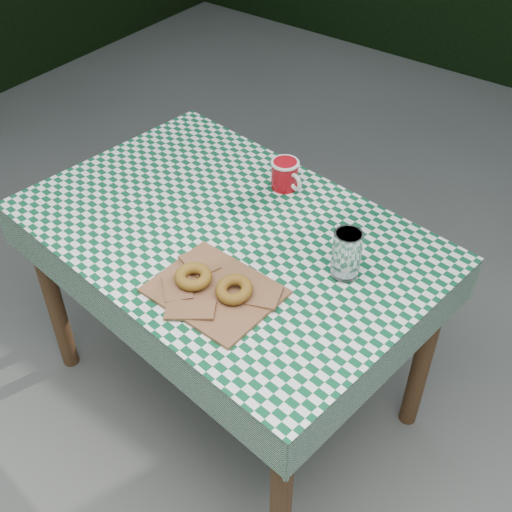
# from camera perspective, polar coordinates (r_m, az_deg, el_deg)

# --- Properties ---
(ground) EXTENTS (60.00, 60.00, 0.00)m
(ground) POSITION_cam_1_polar(r_m,az_deg,el_deg) (2.45, 3.66, -11.65)
(ground) COLOR #5A5A54
(ground) RESTS_ON ground
(table) EXTENTS (1.29, 0.95, 0.75)m
(table) POSITION_cam_1_polar(r_m,az_deg,el_deg) (2.16, -2.34, -5.57)
(table) COLOR brown
(table) RESTS_ON ground
(tablecloth) EXTENTS (1.32, 0.97, 0.01)m
(tablecloth) POSITION_cam_1_polar(r_m,az_deg,el_deg) (1.90, -2.64, 2.25)
(tablecloth) COLOR #0B4929
(tablecloth) RESTS_ON table
(paper_bag) EXTENTS (0.33, 0.27, 0.02)m
(paper_bag) POSITION_cam_1_polar(r_m,az_deg,el_deg) (1.70, -3.67, -3.05)
(paper_bag) COLOR brown
(paper_bag) RESTS_ON tablecloth
(bagel_front) EXTENTS (0.13, 0.13, 0.03)m
(bagel_front) POSITION_cam_1_polar(r_m,az_deg,el_deg) (1.71, -5.56, -1.82)
(bagel_front) COLOR #9E7020
(bagel_front) RESTS_ON paper_bag
(bagel_back) EXTENTS (0.11, 0.11, 0.03)m
(bagel_back) POSITION_cam_1_polar(r_m,az_deg,el_deg) (1.66, -1.96, -2.97)
(bagel_back) COLOR brown
(bagel_back) RESTS_ON paper_bag
(coffee_mug) EXTENTS (0.21, 0.21, 0.09)m
(coffee_mug) POSITION_cam_1_polar(r_m,az_deg,el_deg) (2.05, 2.55, 7.23)
(coffee_mug) COLOR #A50A13
(coffee_mug) RESTS_ON tablecloth
(drinking_glass) EXTENTS (0.10, 0.10, 0.14)m
(drinking_glass) POSITION_cam_1_polar(r_m,az_deg,el_deg) (1.72, 8.00, 0.15)
(drinking_glass) COLOR white
(drinking_glass) RESTS_ON tablecloth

